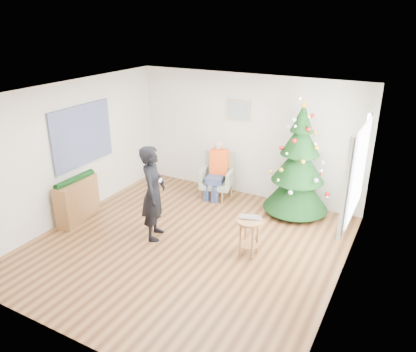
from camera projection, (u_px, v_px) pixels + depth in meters
The scene contains 19 objects.
floor at pixel (186, 246), 6.97m from camera, with size 5.00×5.00×0.00m, color brown.
ceiling at pixel (183, 94), 5.99m from camera, with size 5.00×5.00×0.00m, color white.
wall_back at pixel (247, 136), 8.51m from camera, with size 5.00×5.00×0.00m, color silver.
wall_front at pixel (66, 251), 4.44m from camera, with size 5.00×5.00×0.00m, color silver.
wall_left at pixel (71, 152), 7.58m from camera, with size 5.00×5.00×0.00m, color silver.
wall_right at pixel (345, 209), 5.37m from camera, with size 5.00×5.00×0.00m, color silver.
window_panel at pixel (358, 171), 6.13m from camera, with size 0.04×1.30×1.40m, color white.
curtains at pixel (356, 171), 6.14m from camera, with size 0.05×1.75×1.50m.
christmas_tree at pixel (299, 164), 7.73m from camera, with size 1.26×1.26×2.28m.
stool at pixel (249, 237), 6.58m from camera, with size 0.43×0.43×0.65m.
laptop at pixel (250, 219), 6.46m from camera, with size 0.36×0.23×0.03m, color silver.
armchair at pixel (217, 181), 8.72m from camera, with size 0.76×0.73×0.95m.
seated_person at pixel (217, 170), 8.57m from camera, with size 0.43×0.57×1.25m.
standing_man at pixel (153, 193), 6.95m from camera, with size 0.62×0.41×1.69m, color black.
game_controller at pixel (160, 180), 6.74m from camera, with size 0.04×0.13×0.04m, color white.
console at pixel (77, 200), 7.72m from camera, with size 0.30×1.00×0.80m, color brown.
garland at pixel (75, 180), 7.56m from camera, with size 0.14×0.14×0.90m, color black.
tapestry at pixel (82, 135), 7.71m from camera, with size 0.03×1.50×1.15m, color black.
framed_picture at pixel (238, 110), 8.36m from camera, with size 0.52×0.05×0.42m.
Camera 1 is at (3.19, -5.10, 3.74)m, focal length 35.00 mm.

